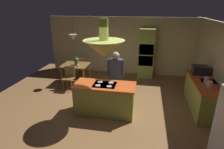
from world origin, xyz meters
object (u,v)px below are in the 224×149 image
at_px(potted_plant_on_table, 76,61).
at_px(canister_sugar, 208,83).
at_px(chair_facing_island, 69,76).
at_px(dining_table, 75,67).
at_px(kitchen_island, 105,99).
at_px(chair_by_back_wall, 81,66).
at_px(canister_tea, 206,80).
at_px(person_at_island, 116,75).
at_px(cup_on_table, 78,65).
at_px(oven_tower, 146,54).
at_px(microwave_on_counter, 200,70).
at_px(canister_flour, 210,85).

distance_m(potted_plant_on_table, canister_sugar, 4.75).
xyz_separation_m(chair_facing_island, potted_plant_on_table, (0.07, 0.63, 0.42)).
bearing_deg(dining_table, kitchen_island, -51.01).
bearing_deg(chair_by_back_wall, canister_tea, 155.06).
distance_m(dining_table, person_at_island, 2.41).
xyz_separation_m(potted_plant_on_table, canister_sugar, (4.47, -1.59, 0.06)).
bearing_deg(cup_on_table, oven_tower, 27.73).
bearing_deg(chair_by_back_wall, canister_sugar, 153.22).
xyz_separation_m(chair_by_back_wall, microwave_on_counter, (4.54, -1.36, 0.55)).
bearing_deg(chair_by_back_wall, cup_on_table, 102.85).
bearing_deg(oven_tower, kitchen_island, -108.74).
distance_m(person_at_island, canister_sugar, 2.64).
height_order(chair_facing_island, canister_sugar, canister_sugar).
height_order(chair_facing_island, canister_tea, canister_tea).
bearing_deg(chair_facing_island, canister_sugar, -11.94).
distance_m(dining_table, canister_tea, 4.78).
relative_size(chair_facing_island, potted_plant_on_table, 2.90).
relative_size(cup_on_table, microwave_on_counter, 0.20).
xyz_separation_m(chair_facing_island, canister_flour, (4.54, -1.14, 0.51)).
height_order(oven_tower, microwave_on_counter, oven_tower).
relative_size(chair_by_back_wall, cup_on_table, 9.67).
distance_m(chair_by_back_wall, canister_sugar, 5.11).
bearing_deg(microwave_on_counter, potted_plant_on_table, 171.65).
distance_m(potted_plant_on_table, cup_on_table, 0.26).
bearing_deg(microwave_on_counter, oven_tower, 133.46).
bearing_deg(cup_on_table, microwave_on_counter, -6.20).
height_order(oven_tower, cup_on_table, oven_tower).
bearing_deg(canister_sugar, chair_facing_island, 168.06).
bearing_deg(person_at_island, canister_tea, -0.14).
height_order(kitchen_island, canister_sugar, canister_sugar).
xyz_separation_m(potted_plant_on_table, canister_flour, (4.47, -1.77, 0.08)).
relative_size(oven_tower, cup_on_table, 23.48).
relative_size(chair_facing_island, canister_sugar, 6.05).
relative_size(kitchen_island, person_at_island, 1.02).
distance_m(canister_flour, canister_sugar, 0.18).
distance_m(chair_by_back_wall, potted_plant_on_table, 0.82).
relative_size(chair_by_back_wall, potted_plant_on_table, 2.90).
xyz_separation_m(person_at_island, chair_by_back_wall, (-1.90, 2.10, -0.48)).
height_order(cup_on_table, microwave_on_counter, microwave_on_counter).
bearing_deg(oven_tower, person_at_island, -109.15).
xyz_separation_m(cup_on_table, microwave_on_counter, (4.34, -0.47, 0.25)).
height_order(canister_flour, canister_tea, canister_flour).
bearing_deg(cup_on_table, chair_by_back_wall, 102.85).
xyz_separation_m(dining_table, canister_tea, (4.54, -1.45, 0.34)).
distance_m(dining_table, canister_flour, 4.90).
distance_m(kitchen_island, chair_by_back_wall, 3.25).
bearing_deg(canister_flour, cup_on_table, 159.94).
xyz_separation_m(oven_tower, chair_facing_island, (-2.80, -1.81, -0.55)).
bearing_deg(person_at_island, chair_facing_island, 157.88).
height_order(oven_tower, dining_table, oven_tower).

